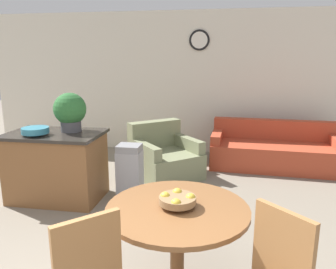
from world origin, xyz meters
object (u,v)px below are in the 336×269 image
at_px(potted_plant, 70,111).
at_px(armchair, 164,158).
at_px(dining_table, 177,229).
at_px(fruit_bowl, 177,200).
at_px(trash_bin, 130,172).
at_px(couch, 274,151).
at_px(kitchen_island, 57,166).
at_px(teal_bowl, 35,131).

distance_m(potted_plant, armchair, 1.69).
relative_size(dining_table, fruit_bowl, 3.87).
height_order(dining_table, armchair, armchair).
height_order(fruit_bowl, potted_plant, potted_plant).
height_order(fruit_bowl, armchair, fruit_bowl).
height_order(trash_bin, couch, couch).
xyz_separation_m(kitchen_island, teal_bowl, (-0.15, -0.17, 0.50)).
height_order(fruit_bowl, teal_bowl, teal_bowl).
distance_m(teal_bowl, potted_plant, 0.49).
bearing_deg(teal_bowl, trash_bin, 17.04).
bearing_deg(couch, fruit_bowl, -105.82).
distance_m(couch, armchair, 1.92).
height_order(kitchen_island, armchair, kitchen_island).
bearing_deg(trash_bin, armchair, 73.03).
relative_size(teal_bowl, trash_bin, 0.45).
distance_m(teal_bowl, couch, 3.80).
distance_m(dining_table, kitchen_island, 2.44).
distance_m(fruit_bowl, potted_plant, 2.41).
height_order(dining_table, teal_bowl, teal_bowl).
xyz_separation_m(fruit_bowl, potted_plant, (-1.65, 1.73, 0.33)).
relative_size(trash_bin, couch, 0.34).
bearing_deg(fruit_bowl, couch, 71.12).
relative_size(teal_bowl, potted_plant, 0.65).
bearing_deg(couch, teal_bowl, -144.49).
height_order(fruit_bowl, trash_bin, fruit_bowl).
bearing_deg(fruit_bowl, trash_bin, 116.46).
height_order(potted_plant, armchair, potted_plant).
distance_m(kitchen_island, couch, 3.53).
bearing_deg(trash_bin, kitchen_island, -169.96).
height_order(potted_plant, trash_bin, potted_plant).
bearing_deg(dining_table, couch, 71.14).
bearing_deg(armchair, potted_plant, -177.09).
height_order(dining_table, potted_plant, potted_plant).
relative_size(kitchen_island, teal_bowl, 3.69).
relative_size(dining_table, trash_bin, 1.42).
xyz_separation_m(potted_plant, trash_bin, (0.76, 0.05, -0.80)).
xyz_separation_m(teal_bowl, couch, (3.16, 2.01, -0.68)).
relative_size(fruit_bowl, armchair, 0.21).
xyz_separation_m(trash_bin, couch, (2.06, 1.67, -0.09)).
relative_size(kitchen_island, armchair, 0.93).
bearing_deg(armchair, fruit_bowl, -118.04).
distance_m(kitchen_island, potted_plant, 0.75).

